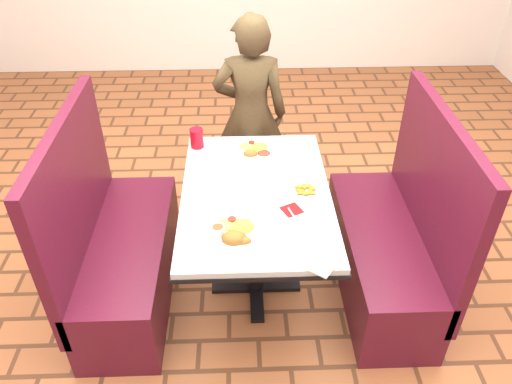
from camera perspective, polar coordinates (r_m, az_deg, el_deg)
dining_table at (r=2.75m, az=0.00°, el=-1.61°), size 0.81×1.21×0.75m
booth_bench_left at (r=3.04m, az=-15.31°, el=-6.71°), size 0.47×1.20×1.17m
booth_bench_right at (r=3.08m, az=15.08°, el=-5.99°), size 0.47×1.20×1.17m
diner_person at (r=3.53m, az=-0.64°, el=8.83°), size 0.53×0.35×1.42m
near_dinner_plate at (r=2.40m, az=-2.40°, el=-4.36°), size 0.28×0.28×0.09m
far_dinner_plate at (r=3.01m, az=-0.11°, el=4.96°), size 0.26×0.26×0.07m
plantain_plate at (r=2.69m, az=5.70°, el=0.17°), size 0.17×0.17×0.03m
maroon_napkin at (r=2.57m, az=4.10°, el=-2.04°), size 0.13×0.13×0.00m
spoon_utensil at (r=2.53m, az=4.26°, el=-2.71°), size 0.05×0.13×0.00m
red_tumbler at (r=3.07m, az=-6.79°, el=6.14°), size 0.08×0.08×0.12m
paper_napkin at (r=2.29m, az=6.86°, el=-7.90°), size 0.22×0.21×0.01m
knife_utensil at (r=2.41m, az=-2.35°, el=-4.67°), size 0.02×0.17×0.00m
fork_utensil at (r=2.37m, az=-2.56°, el=-5.50°), size 0.02×0.16×0.00m
lettuce_shreds at (r=2.74m, az=0.79°, el=0.78°), size 0.28×0.32×0.00m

